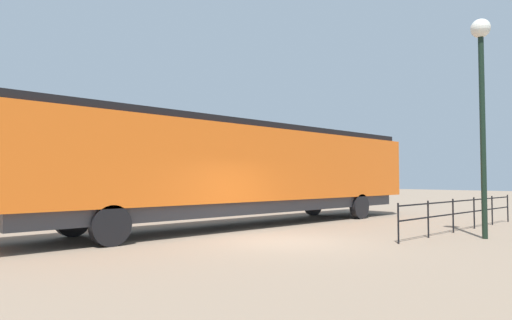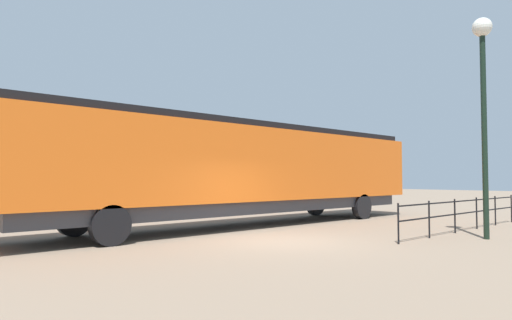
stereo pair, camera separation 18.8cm
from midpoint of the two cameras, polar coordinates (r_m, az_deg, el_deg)
name	(u,v)px [view 1 (the left image)]	position (r m, az deg, el deg)	size (l,w,h in m)	color
ground_plane	(281,241)	(12.82, 2.86, -10.48)	(120.00, 120.00, 0.00)	#84705B
locomotive	(251,168)	(16.99, -0.94, -1.08)	(2.96, 18.18, 3.86)	orange
lamp_post	(482,77)	(15.13, 26.91, 9.55)	(0.57, 0.57, 6.66)	black
platform_fence	(464,209)	(16.84, 25.09, -5.83)	(0.05, 9.00, 1.12)	black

